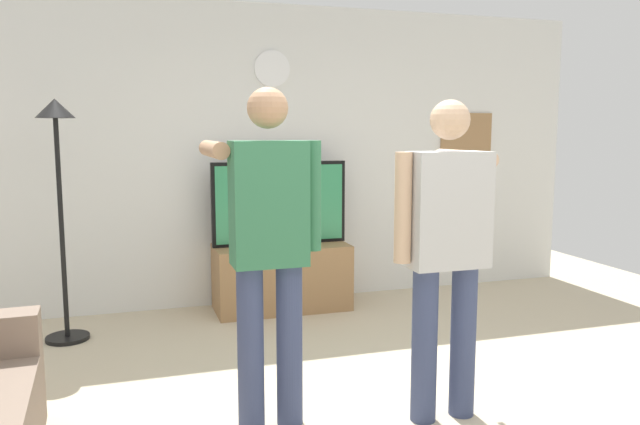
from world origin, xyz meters
name	(u,v)px	position (x,y,z in m)	size (l,w,h in m)	color
back_wall	(259,156)	(0.00, 2.95, 1.35)	(6.40, 0.10, 2.70)	silver
tv_stand	(282,277)	(0.12, 2.60, 0.29)	(1.17, 0.57, 0.58)	#997047
television	(280,203)	(0.12, 2.65, 0.94)	(1.20, 0.07, 0.73)	black
wall_clock	(272,69)	(0.12, 2.89, 2.13)	(0.32, 0.32, 0.03)	white
framed_picture	(466,144)	(2.11, 2.90, 1.44)	(0.56, 0.04, 0.62)	#997047
floor_lamp	(58,170)	(-1.64, 2.29, 1.30)	(0.32, 0.32, 1.81)	black
person_standing_nearer_lamp	(268,240)	(-0.48, 0.48, 1.02)	(0.56, 0.78, 1.80)	#384266
person_standing_nearer_couch	(446,241)	(0.46, 0.29, 0.99)	(0.61, 0.78, 1.75)	#384266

